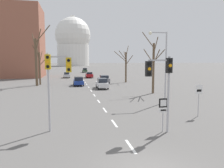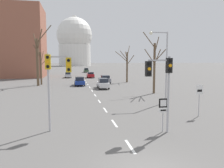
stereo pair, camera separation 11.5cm
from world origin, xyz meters
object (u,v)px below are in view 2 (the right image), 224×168
sedan_distant_centre (80,81)px  sedan_near_right (68,75)px  speed_limit_sign (199,95)px  sedan_far_left (105,79)px  traffic_signal_near_right (162,75)px  sedan_mid_centre (86,70)px  route_sign_post (163,109)px  sedan_near_left (103,83)px  traffic_signal_near_left (55,72)px  sedan_far_right (90,75)px  street_lamp_right (163,59)px

sedan_distant_centre → sedan_near_right: bearing=97.1°
speed_limit_sign → sedan_far_left: (-3.64, 28.20, -1.01)m
traffic_signal_near_right → sedan_mid_centre: traffic_signal_near_right is taller
traffic_signal_near_right → route_sign_post: bearing=21.0°
sedan_near_left → sedan_far_left: sedan_near_left is taller
speed_limit_sign → sedan_far_left: size_ratio=0.67×
traffic_signal_near_right → traffic_signal_near_left: traffic_signal_near_left is taller
sedan_far_right → sedan_near_right: bearing=168.3°
sedan_near_right → sedan_far_left: bearing=-64.0°
speed_limit_sign → sedan_near_right: speed_limit_sign is taller
sedan_distant_centre → sedan_mid_centre: bearing=84.7°
sedan_far_left → sedan_far_right: bearing=96.9°
sedan_far_right → traffic_signal_near_left: bearing=-97.8°
route_sign_post → sedan_distant_centre: 28.39m
traffic_signal_near_right → speed_limit_sign: bearing=34.5°
traffic_signal_near_left → sedan_near_left: size_ratio=1.22×
sedan_near_right → sedan_far_left: (7.79, -15.95, 0.05)m
speed_limit_sign → sedan_distant_centre: size_ratio=0.64×
street_lamp_right → sedan_near_left: bearing=109.3°
route_sign_post → sedan_mid_centre: (-0.23, 72.46, -0.66)m
traffic_signal_near_left → street_lamp_right: 13.52m
sedan_far_right → sedan_distant_centre: size_ratio=0.99×
route_sign_post → sedan_far_left: bearing=88.2°
traffic_signal_near_right → sedan_far_left: (1.17, 31.51, -2.91)m
street_lamp_right → sedan_far_right: size_ratio=1.87×
sedan_near_left → sedan_far_right: sedan_near_left is taller
sedan_near_right → sedan_far_left: sedan_far_left is taller
sedan_near_left → sedan_far_right: (-0.12, 23.15, -0.05)m
route_sign_post → speed_limit_sign: 5.66m
traffic_signal_near_right → sedan_near_left: traffic_signal_near_right is taller
street_lamp_right → sedan_far_right: (-4.86, 36.70, -4.02)m
speed_limit_sign → sedan_distant_centre: (-9.02, 24.80, -1.00)m
speed_limit_sign → sedan_near_left: 20.48m
traffic_signal_near_left → sedan_mid_centre: bearing=84.6°
speed_limit_sign → sedan_near_right: size_ratio=0.71×
sedan_mid_centre → sedan_near_left: bearing=-90.5°
sedan_far_right → sedan_far_left: bearing=-83.1°
speed_limit_sign → route_sign_post: bearing=-145.0°
street_lamp_right → sedan_distant_centre: (-8.46, 18.58, -3.98)m
sedan_far_left → sedan_near_left: bearing=-101.1°
traffic_signal_near_right → sedan_far_right: traffic_signal_near_right is taller
traffic_signal_near_right → sedan_distant_centre: size_ratio=1.18×
traffic_signal_near_left → sedan_mid_centre: traffic_signal_near_left is taller
traffic_signal_near_right → sedan_distant_centre: bearing=98.5°
sedan_near_left → sedan_mid_centre: sedan_mid_centre is taller
route_sign_post → sedan_near_left: 23.02m
speed_limit_sign → street_lamp_right: (-0.56, 6.21, 2.97)m
sedan_near_right → sedan_far_right: sedan_far_right is taller
sedan_near_left → sedan_far_right: bearing=90.3°
route_sign_post → sedan_distant_centre: size_ratio=0.54×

